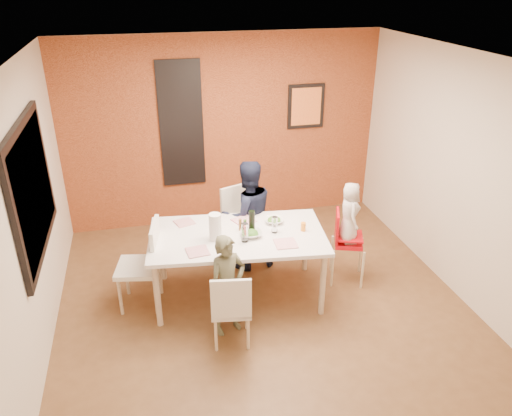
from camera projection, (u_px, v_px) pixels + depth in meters
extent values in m
plane|color=brown|center=(262.00, 302.00, 5.71)|extent=(4.50, 4.50, 0.00)
cube|color=silver|center=(264.00, 59.00, 4.54)|extent=(4.50, 4.50, 0.02)
cube|color=beige|center=(224.00, 131.00, 7.09)|extent=(4.50, 0.02, 2.70)
cube|color=beige|center=(350.00, 335.00, 3.15)|extent=(4.50, 0.02, 2.70)
cube|color=beige|center=(29.00, 217.00, 4.65)|extent=(0.02, 4.50, 2.70)
cube|color=beige|center=(457.00, 175.00, 5.60)|extent=(0.02, 4.50, 2.70)
cube|color=maroon|center=(224.00, 132.00, 7.08)|extent=(4.50, 0.02, 2.70)
cube|color=black|center=(32.00, 189.00, 4.74)|extent=(0.05, 1.70, 1.30)
cube|color=black|center=(34.00, 189.00, 4.75)|extent=(0.02, 1.55, 1.15)
cube|color=silver|center=(181.00, 125.00, 6.87)|extent=(0.55, 0.03, 1.70)
cube|color=black|center=(181.00, 125.00, 6.87)|extent=(0.60, 0.03, 1.76)
cube|color=black|center=(306.00, 106.00, 7.18)|extent=(0.54, 0.03, 0.64)
cube|color=orange|center=(306.00, 107.00, 7.17)|extent=(0.44, 0.01, 0.54)
cube|color=white|center=(237.00, 236.00, 5.49)|extent=(2.04, 1.29, 0.04)
cylinder|color=#C2AD90|center=(157.00, 295.00, 5.17)|extent=(0.06, 0.06, 0.76)
cylinder|color=#C2AD90|center=(162.00, 252.00, 5.98)|extent=(0.06, 0.06, 0.76)
cylinder|color=#C2AD90|center=(323.00, 284.00, 5.36)|extent=(0.06, 0.06, 0.76)
cylinder|color=#C2AD90|center=(306.00, 243.00, 6.16)|extent=(0.06, 0.06, 0.76)
cube|color=silver|center=(231.00, 307.00, 4.96)|extent=(0.45, 0.45, 0.04)
cube|color=silver|center=(231.00, 300.00, 4.71)|extent=(0.39, 0.10, 0.44)
cylinder|color=beige|center=(246.00, 313.00, 5.20)|extent=(0.03, 0.03, 0.38)
cylinder|color=beige|center=(248.00, 334.00, 4.92)|extent=(0.03, 0.03, 0.38)
cylinder|color=beige|center=(216.00, 315.00, 5.18)|extent=(0.03, 0.03, 0.38)
cylinder|color=beige|center=(216.00, 335.00, 4.90)|extent=(0.03, 0.03, 0.38)
cube|color=white|center=(245.00, 227.00, 6.36)|extent=(0.58, 0.58, 0.05)
cube|color=white|center=(236.00, 204.00, 6.41)|extent=(0.43, 0.20, 0.51)
cylinder|color=beige|center=(241.00, 254.00, 6.24)|extent=(0.04, 0.04, 0.44)
cylinder|color=beige|center=(226.00, 242.00, 6.51)|extent=(0.04, 0.04, 0.44)
cylinder|color=beige|center=(265.00, 245.00, 6.42)|extent=(0.04, 0.04, 0.44)
cylinder|color=beige|center=(249.00, 234.00, 6.70)|extent=(0.04, 0.04, 0.44)
cube|color=white|center=(139.00, 267.00, 5.48)|extent=(0.55, 0.55, 0.05)
cube|color=white|center=(156.00, 246.00, 5.37)|extent=(0.13, 0.47, 0.53)
cylinder|color=#BBA88B|center=(127.00, 277.00, 5.75)|extent=(0.04, 0.04, 0.46)
cylinder|color=#BBA88B|center=(160.00, 276.00, 5.76)|extent=(0.04, 0.04, 0.46)
cylinder|color=#BBA88B|center=(120.00, 297.00, 5.40)|extent=(0.04, 0.04, 0.46)
cylinder|color=#BBA88B|center=(156.00, 296.00, 5.42)|extent=(0.04, 0.04, 0.46)
cube|color=red|center=(348.00, 242.00, 5.91)|extent=(0.40, 0.40, 0.05)
cube|color=red|center=(337.00, 226.00, 5.84)|extent=(0.13, 0.31, 0.37)
cube|color=red|center=(349.00, 236.00, 5.87)|extent=(0.40, 0.40, 0.02)
cylinder|color=beige|center=(363.00, 270.00, 5.85)|extent=(0.03, 0.03, 0.49)
cylinder|color=beige|center=(332.00, 268.00, 5.89)|extent=(0.03, 0.03, 0.49)
cylinder|color=beige|center=(360.00, 255.00, 6.17)|extent=(0.03, 0.03, 0.49)
cylinder|color=beige|center=(332.00, 253.00, 6.20)|extent=(0.03, 0.03, 0.49)
imported|color=#515139|center=(228.00, 285.00, 5.03)|extent=(0.47, 0.39, 1.11)
imported|color=black|center=(248.00, 215.00, 6.12)|extent=(0.76, 0.63, 1.42)
imported|color=beige|center=(350.00, 213.00, 5.74)|extent=(0.28, 0.39, 0.74)
cube|color=silver|center=(198.00, 251.00, 5.14)|extent=(0.25, 0.25, 0.01)
cube|color=white|center=(244.00, 220.00, 5.77)|extent=(0.29, 0.29, 0.01)
cube|color=white|center=(286.00, 244.00, 5.29)|extent=(0.24, 0.24, 0.01)
cube|color=white|center=(184.00, 222.00, 5.73)|extent=(0.26, 0.26, 0.01)
imported|color=white|center=(251.00, 234.00, 5.44)|extent=(0.23, 0.23, 0.06)
imported|color=white|center=(274.00, 221.00, 5.73)|extent=(0.25, 0.25, 0.05)
cylinder|color=black|center=(252.00, 222.00, 5.48)|extent=(0.07, 0.07, 0.26)
cylinder|color=white|center=(245.00, 233.00, 5.30)|extent=(0.07, 0.07, 0.21)
cylinder|color=white|center=(275.00, 225.00, 5.49)|extent=(0.07, 0.07, 0.19)
cylinder|color=silver|center=(215.00, 227.00, 5.32)|extent=(0.13, 0.13, 0.30)
cylinder|color=red|center=(245.00, 230.00, 5.43)|extent=(0.04, 0.04, 0.14)
cylinder|color=#376C24|center=(245.00, 225.00, 5.53)|extent=(0.04, 0.04, 0.14)
cylinder|color=brown|center=(240.00, 225.00, 5.54)|extent=(0.04, 0.04, 0.14)
cylinder|color=orange|center=(303.00, 227.00, 5.54)|extent=(0.06, 0.06, 0.10)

